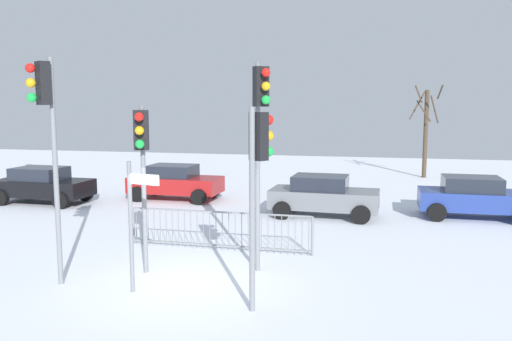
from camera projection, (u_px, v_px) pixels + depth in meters
name	position (u px, v px, depth m)	size (l,w,h in m)	color
ground_plane	(183.00, 283.00, 11.29)	(60.00, 60.00, 0.00)	white
traffic_light_rear_right	(260.00, 121.00, 11.60)	(0.45, 0.48, 4.90)	slate
traffic_light_mid_right	(258.00, 163.00, 9.50)	(0.44, 0.50, 3.90)	slate
traffic_light_mid_left	(46.00, 121.00, 10.70)	(0.44, 0.50, 4.93)	slate
traffic_light_foreground_left	(142.00, 152.00, 11.52)	(0.37, 0.55, 3.93)	slate
direction_sign_post	(133.00, 220.00, 10.54)	(0.78, 0.22, 2.78)	slate
pedestrian_guard_railing	(219.00, 230.00, 13.87)	(5.17, 0.07, 1.07)	slate
car_red_near	(175.00, 182.00, 21.37)	(3.83, 1.98, 1.47)	maroon
car_blue_trailing	(474.00, 197.00, 17.77)	(3.82, 1.96, 1.47)	navy
car_grey_mid	(323.00, 195.00, 18.07)	(3.86, 2.05, 1.47)	slate
car_black_far	(43.00, 185.00, 20.56)	(3.81, 1.94, 1.47)	black
bare_tree_left	(426.00, 129.00, 27.83)	(1.68, 1.61, 5.09)	#473828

